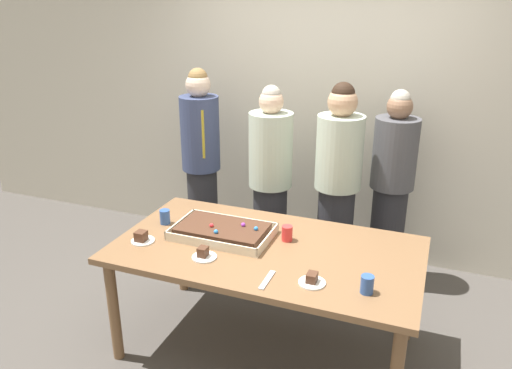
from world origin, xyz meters
The scene contains 15 objects.
ground_plane centered at (0.00, 0.00, 0.00)m, with size 12.00×12.00×0.00m, color #4C4742.
interior_back_panel centered at (0.00, 1.60, 1.50)m, with size 8.00×0.12×3.00m, color beige.
party_table centered at (0.00, 0.00, 0.68)m, with size 1.90×1.04×0.76m.
sheet_cake centered at (-0.32, 0.04, 0.79)m, with size 0.64×0.39×0.10m.
plated_slice_near_left centered at (0.37, -0.30, 0.78)m, with size 0.15×0.15×0.06m.
plated_slice_near_right centered at (-0.31, -0.26, 0.78)m, with size 0.15×0.15×0.07m.
plated_slice_far_left centered at (-0.77, -0.21, 0.78)m, with size 0.15×0.15×0.07m.
drink_cup_nearest centered at (0.09, 0.14, 0.81)m, with size 0.07×0.07×0.10m, color red.
drink_cup_middle centered at (0.67, -0.28, 0.81)m, with size 0.07×0.07×0.10m, color #2D5199.
drink_cup_far_end centered at (-0.77, 0.08, 0.81)m, with size 0.07×0.07×0.10m, color #2D5199.
cake_server_utensil centered at (0.13, -0.36, 0.76)m, with size 0.03×0.20×0.01m, color silver.
person_serving_front centered at (0.61, 1.19, 0.82)m, with size 0.34×0.34×1.59m.
person_green_shirt_behind centered at (-0.31, 0.93, 0.83)m, with size 0.35×0.35×1.61m.
person_striped_tie_right centered at (0.23, 0.95, 0.86)m, with size 0.35×0.35×1.66m.
person_far_right_suit centered at (-0.99, 1.05, 0.88)m, with size 0.33×0.33×1.69m.
Camera 1 is at (0.93, -2.59, 2.22)m, focal length 34.72 mm.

